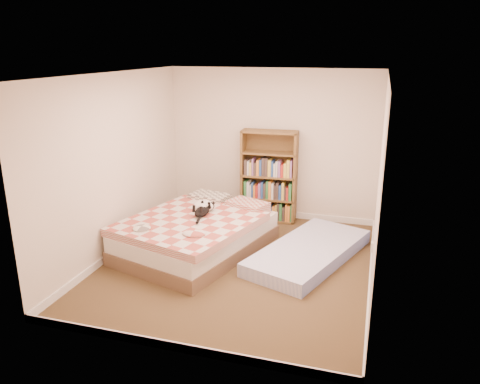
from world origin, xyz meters
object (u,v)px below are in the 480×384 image
(bed, at_px, (198,233))
(white_dog, at_px, (204,206))
(floor_mattress, at_px, (309,252))
(black_cat, at_px, (203,210))
(bookshelf, at_px, (269,188))

(bed, relative_size, white_dog, 5.83)
(floor_mattress, relative_size, white_dog, 4.87)
(black_cat, xyz_separation_m, white_dog, (-0.04, 0.14, 0.01))
(bed, distance_m, black_cat, 0.34)
(black_cat, relative_size, white_dog, 1.57)
(floor_mattress, distance_m, white_dog, 1.64)
(bed, xyz_separation_m, bookshelf, (0.69, 1.52, 0.30))
(bed, distance_m, bookshelf, 1.70)
(bookshelf, relative_size, floor_mattress, 0.73)
(white_dog, bearing_deg, bookshelf, 89.64)
(bookshelf, distance_m, white_dog, 1.46)
(bed, distance_m, white_dog, 0.40)
(black_cat, bearing_deg, bed, -117.23)
(bed, xyz_separation_m, floor_mattress, (1.59, 0.16, -0.17))
(bookshelf, xyz_separation_m, white_dog, (-0.66, -1.30, 0.04))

